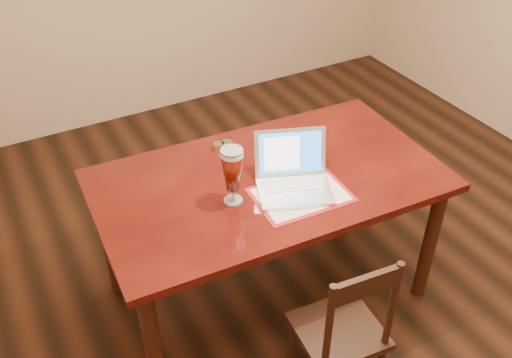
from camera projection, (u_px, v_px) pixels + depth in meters
ground at (328, 278)px, 3.50m from camera, size 5.00×5.00×0.00m
dining_table at (269, 192)px, 2.98m from camera, size 1.82×1.08×1.13m
dining_chair at (342, 332)px, 2.64m from camera, size 0.42×0.40×0.92m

